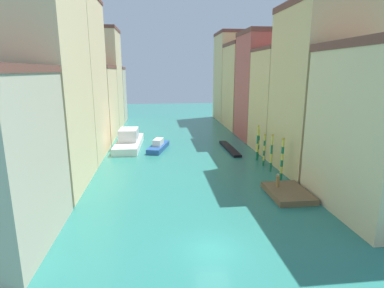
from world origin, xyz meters
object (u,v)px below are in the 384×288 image
at_px(gondola_black, 230,148).
at_px(motorboat_0, 158,146).
at_px(waterfront_dock, 288,193).
at_px(mooring_pole_4, 259,144).
at_px(person_on_dock, 278,181).
at_px(vaporetto_white, 129,141).
at_px(mooring_pole_2, 264,149).
at_px(mooring_pole_3, 258,142).
at_px(mooring_pole_0, 282,158).
at_px(mooring_pole_1, 271,153).

distance_m(gondola_black, motorboat_0, 11.46).
xyz_separation_m(waterfront_dock, mooring_pole_4, (1.45, 14.05, 1.82)).
bearing_deg(person_on_dock, mooring_pole_4, 80.53).
distance_m(mooring_pole_4, vaporetto_white, 21.07).
xyz_separation_m(mooring_pole_2, mooring_pole_4, (0.50, 3.81, -0.10)).
relative_size(mooring_pole_3, motorboat_0, 0.69).
height_order(mooring_pole_2, mooring_pole_3, mooring_pole_3).
distance_m(mooring_pole_0, mooring_pole_1, 3.05).
relative_size(waterfront_dock, motorboat_0, 0.75).
xyz_separation_m(mooring_pole_2, motorboat_0, (-13.90, 10.20, -1.63)).
height_order(mooring_pole_3, motorboat_0, mooring_pole_3).
xyz_separation_m(mooring_pole_0, gondola_black, (-2.73, 14.46, -2.36)).
bearing_deg(mooring_pole_1, waterfront_dock, -97.60).
xyz_separation_m(mooring_pole_1, gondola_black, (-2.61, 11.41, -2.26)).
distance_m(mooring_pole_2, mooring_pole_3, 2.76).
bearing_deg(waterfront_dock, mooring_pole_1, 82.40).
bearing_deg(gondola_black, vaporetto_white, 167.92).
bearing_deg(motorboat_0, gondola_black, -6.20).
relative_size(waterfront_dock, mooring_pole_3, 1.09).
relative_size(mooring_pole_0, motorboat_0, 0.68).
bearing_deg(motorboat_0, mooring_pole_2, -36.27).
distance_m(mooring_pole_3, motorboat_0, 15.90).
distance_m(waterfront_dock, gondola_black, 19.27).
distance_m(person_on_dock, mooring_pole_2, 9.33).
bearing_deg(motorboat_0, mooring_pole_3, -28.23).
distance_m(waterfront_dock, person_on_dock, 1.62).
bearing_deg(mooring_pole_2, motorboat_0, 143.73).
height_order(mooring_pole_0, mooring_pole_1, mooring_pole_0).
bearing_deg(mooring_pole_0, mooring_pole_4, 88.22).
height_order(mooring_pole_0, vaporetto_white, mooring_pole_0).
distance_m(waterfront_dock, mooring_pole_0, 5.38).
relative_size(person_on_dock, mooring_pole_1, 0.29).
bearing_deg(vaporetto_white, mooring_pole_2, -33.61).
xyz_separation_m(person_on_dock, mooring_pole_2, (1.66, 9.13, 0.98)).
relative_size(mooring_pole_3, gondola_black, 0.52).
bearing_deg(mooring_pole_2, mooring_pole_1, -88.01).
distance_m(mooring_pole_3, vaporetto_white, 21.11).
bearing_deg(mooring_pole_0, gondola_black, 100.69).
height_order(waterfront_dock, mooring_pole_0, mooring_pole_0).
distance_m(mooring_pole_2, motorboat_0, 17.32).
relative_size(mooring_pole_4, gondola_black, 0.42).
height_order(waterfront_dock, mooring_pole_1, mooring_pole_1).
bearing_deg(vaporetto_white, motorboat_0, -24.90).
xyz_separation_m(mooring_pole_4, motorboat_0, (-14.40, 6.39, -1.53)).
bearing_deg(mooring_pole_2, mooring_pole_4, 82.58).
bearing_deg(mooring_pole_0, waterfront_dock, -103.74).
height_order(person_on_dock, mooring_pole_1, mooring_pole_1).
bearing_deg(vaporetto_white, gondola_black, -12.08).
relative_size(mooring_pole_3, mooring_pole_4, 1.22).
relative_size(person_on_dock, mooring_pole_0, 0.28).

